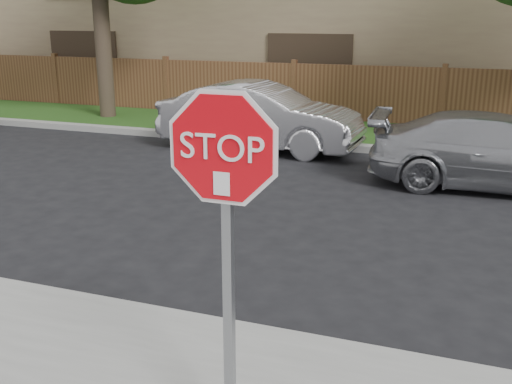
% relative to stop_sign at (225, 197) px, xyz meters
% --- Properties ---
extents(ground, '(90.00, 90.00, 0.00)m').
position_rel_stop_sign_xyz_m(ground, '(0.67, 1.48, -1.83)').
color(ground, black).
rests_on(ground, ground).
extents(far_curb, '(70.00, 0.30, 0.15)m').
position_rel_stop_sign_xyz_m(far_curb, '(0.67, 9.63, -1.75)').
color(far_curb, gray).
rests_on(far_curb, ground).
extents(grass_strip, '(70.00, 3.00, 0.12)m').
position_rel_stop_sign_xyz_m(grass_strip, '(0.67, 11.28, -1.77)').
color(grass_strip, '#1E4714').
rests_on(grass_strip, ground).
extents(fence, '(70.00, 0.12, 1.60)m').
position_rel_stop_sign_xyz_m(fence, '(0.67, 12.88, -1.03)').
color(fence, '#57331E').
rests_on(fence, ground).
extents(stop_sign, '(1.01, 0.13, 2.55)m').
position_rel_stop_sign_xyz_m(stop_sign, '(0.00, 0.00, 0.00)').
color(stop_sign, gray).
rests_on(stop_sign, sidewalk_near).
extents(sedan_left, '(4.53, 1.74, 1.47)m').
position_rel_stop_sign_xyz_m(sedan_left, '(-2.99, 9.08, -1.09)').
color(sedan_left, silver).
rests_on(sedan_left, ground).
extents(sedan_right, '(4.52, 2.03, 1.29)m').
position_rel_stop_sign_xyz_m(sedan_right, '(1.93, 7.59, -1.19)').
color(sedan_right, '#A0A1A7').
rests_on(sedan_right, ground).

